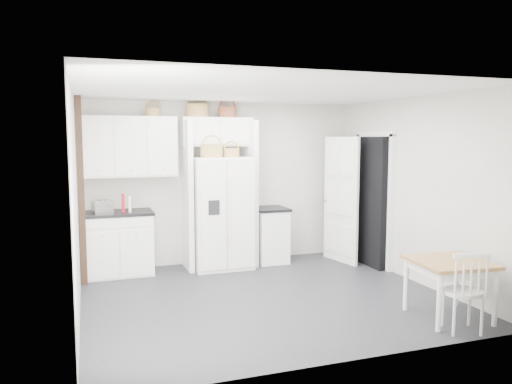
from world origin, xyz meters
name	(u,v)px	position (x,y,z in m)	size (l,w,h in m)	color
floor	(265,297)	(0.00, 0.00, 0.00)	(4.50, 4.50, 0.00)	#232428
ceiling	(266,91)	(0.00, 0.00, 2.60)	(4.50, 4.50, 0.00)	white
wall_back	(224,183)	(0.00, 2.00, 1.30)	(4.50, 4.50, 0.00)	#B1AA9D
wall_left	(76,204)	(-2.25, 0.00, 1.30)	(4.00, 4.00, 0.00)	#B1AA9D
wall_right	(416,190)	(2.25, 0.00, 1.30)	(4.00, 4.00, 0.00)	#B1AA9D
refrigerator	(221,213)	(-0.15, 1.62, 0.87)	(0.90, 0.72, 1.74)	white
base_cab_left	(118,245)	(-1.71, 1.70, 0.45)	(0.98, 0.62, 0.91)	white
base_cab_right	(270,236)	(0.70, 1.70, 0.43)	(0.49, 0.59, 0.86)	white
dining_table	(449,289)	(1.70, -1.38, 0.33)	(0.80, 0.80, 0.67)	#916035
windsor_chair	(463,292)	(1.57, -1.75, 0.42)	(0.41, 0.38, 0.85)	white
counter_left	(117,213)	(-1.71, 1.70, 0.93)	(1.02, 0.66, 0.04)	black
counter_right	(270,209)	(0.70, 1.70, 0.88)	(0.53, 0.62, 0.04)	black
toaster	(102,207)	(-1.92, 1.62, 1.04)	(0.27, 0.16, 0.19)	silver
cookbook_red	(123,203)	(-1.63, 1.62, 1.08)	(0.04, 0.18, 0.26)	#AC0A19
cookbook_cream	(130,204)	(-1.53, 1.62, 1.07)	(0.03, 0.16, 0.24)	beige
basket_upper_c	(153,112)	(-1.14, 1.83, 2.42)	(0.23, 0.23, 0.13)	brown
basket_bridge_a	(197,111)	(-0.46, 1.83, 2.45)	(0.36, 0.36, 0.20)	brown
basket_bridge_b	(227,112)	(0.02, 1.83, 2.43)	(0.30, 0.30, 0.17)	brown
basket_fridge_a	(212,151)	(-0.31, 1.52, 1.83)	(0.34, 0.34, 0.18)	brown
basket_fridge_b	(231,153)	(0.00, 1.52, 1.81)	(0.25, 0.25, 0.13)	brown
upper_cabinet	(129,147)	(-1.50, 1.83, 1.90)	(1.40, 0.34, 0.90)	white
bridge_cabinet	(217,132)	(-0.15, 1.83, 2.12)	(1.12, 0.34, 0.45)	white
fridge_panel_left	(187,195)	(-0.66, 1.70, 1.15)	(0.08, 0.60, 2.30)	white
fridge_panel_right	(250,193)	(0.36, 1.70, 1.15)	(0.08, 0.60, 2.30)	white
trim_post	(81,191)	(-2.20, 1.35, 1.30)	(0.09, 0.09, 2.60)	black
doorway_void	(371,201)	(2.16, 1.00, 1.02)	(0.18, 0.85, 2.05)	black
door_slab	(341,200)	(1.80, 1.33, 1.02)	(0.80, 0.04, 2.05)	white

